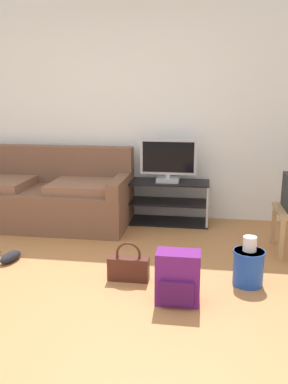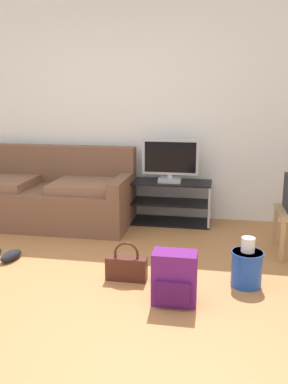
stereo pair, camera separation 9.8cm
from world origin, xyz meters
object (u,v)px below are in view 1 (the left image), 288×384
Objects in this scene: flat_tv at (168,161)px; handbag at (128,267)px; couch at (44,196)px; backpack at (178,278)px; sneakers_pair at (0,256)px; tv_stand at (168,202)px; cleaning_bucket at (248,265)px.

handbag is (-0.17, -1.62, -0.65)m from flat_tv.
handbag is at bearing -47.38° from couch.
backpack is 1.05× the size of sneakers_pair.
tv_stand reaches higher than cleaning_bucket.
couch is 5.96× the size of handbag.
sneakers_pair is at bearing 171.10° from backpack.
backpack reaches higher than handbag.
tv_stand is (1.47, 0.24, -0.07)m from couch.
flat_tv reaches higher than backpack.
cleaning_bucket is at bearing 43.72° from backpack.
backpack is (1.73, -1.73, -0.13)m from couch.
flat_tv is at bearing 8.40° from couch.
backpack is (0.26, -1.94, -0.56)m from flat_tv.
couch is 2.65m from cleaning_bucket.
handbag reaches higher than sneakers_pair.
couch is 3.09× the size of flat_tv.
handbag is (-0.44, 0.32, -0.08)m from backpack.
cleaning_bucket is at bearing -62.49° from flat_tv.
sneakers_pair is (-1.70, 0.54, -0.15)m from backpack.
couch is 1.22m from sneakers_pair.
tv_stand is at bearing 9.25° from couch.
couch is at bearing -170.75° from tv_stand.
handbag is 0.90× the size of sneakers_pair.
tv_stand reaches higher than sneakers_pair.
tv_stand is 1.66m from handbag.
tv_stand is 2.57× the size of sneakers_pair.
couch reaches higher than handbag.
couch reaches higher than backpack.
cleaning_bucket reaches higher than backpack.
sneakers_pair is at bearing 170.28° from handbag.
cleaning_bucket is (0.81, -1.58, -0.08)m from tv_stand.
tv_stand is 2.85× the size of handbag.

